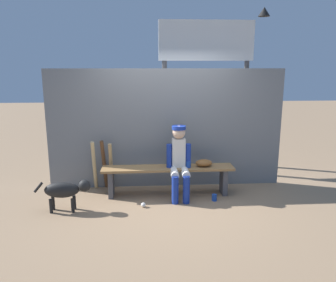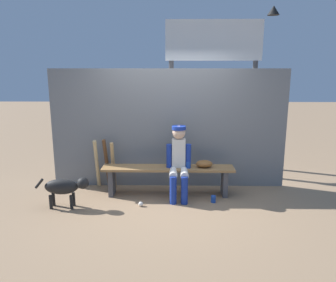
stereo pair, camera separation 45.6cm
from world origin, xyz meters
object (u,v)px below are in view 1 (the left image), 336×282
Objects in this scene: player_seated at (179,159)px; baseball_glove at (204,163)px; bat_wood_dark at (104,164)px; cup_on_bench at (188,164)px; baseball at (143,205)px; bat_wood_natural at (94,166)px; dugout_bench at (168,174)px; dog at (66,190)px; scoreboard at (209,58)px; bat_wood_tan at (111,167)px; cup_on_ground at (214,198)px.

baseball_glove is (0.43, 0.12, -0.11)m from player_seated.
player_seated is 1.39m from bat_wood_dark.
baseball is at bearing -149.70° from cup_on_bench.
bat_wood_natural is (-0.17, -0.05, 0.00)m from bat_wood_dark.
cup_on_bench is (0.76, 0.44, 0.51)m from baseball.
cup_on_bench is (1.62, -0.35, 0.10)m from bat_wood_natural.
dugout_bench is 2.63× the size of dog.
scoreboard is (0.79, 1.77, 1.65)m from player_seated.
bat_wood_tan is 0.29m from bat_wood_natural.
cup_on_bench is (0.16, 0.07, -0.11)m from player_seated.
bat_wood_natural is 1.09× the size of dog.
bat_wood_natural reaches higher than baseball.
scoreboard is at bearing 40.80° from dog.
bat_wood_dark is 3.07m from scoreboard.
bat_wood_tan reaches higher than dog.
cup_on_ground is 0.69m from cup_on_bench.
baseball is at bearing -42.99° from bat_wood_natural.
dog is (-1.76, -0.44, -0.33)m from player_seated.
bat_wood_tan is 0.14m from bat_wood_dark.
bat_wood_tan is (-0.98, 0.30, 0.06)m from dugout_bench.
bat_wood_tan is 1.05m from baseball.
cup_on_bench is at bearing -12.29° from bat_wood_natural.
bat_wood_tan is 0.26× the size of scoreboard.
baseball_glove is (0.61, 0.00, 0.18)m from dugout_bench.
player_seated reaches higher than dog.
dugout_bench is 2.72m from scoreboard.
bat_wood_tan is 1.04m from dog.
cup_on_bench reaches higher than dog.
dugout_bench is 0.64m from baseball_glove.
scoreboard reaches higher than cup_on_bench.
player_seated is (0.18, -0.12, 0.28)m from dugout_bench.
dugout_bench is at bearing 146.96° from player_seated.
bat_wood_natural is at bearing 166.64° from dugout_bench.
bat_wood_natural is 8.36× the size of cup_on_bench.
bat_wood_tan is (-1.59, 0.30, -0.12)m from baseball_glove.
bat_wood_dark reaches higher than dog.
player_seated is at bearing 13.90° from dog.
dog is at bearing -165.34° from cup_on_bench.
player_seated reaches higher than baseball.
scoreboard is (2.24, 1.35, 1.86)m from bat_wood_natural.
dugout_bench reaches higher than dog.
cup_on_bench is at bearing -8.19° from dugout_bench.
dog is (-2.55, -2.20, -1.98)m from scoreboard.
baseball_glove is 0.61m from cup_on_ground.
cup_on_bench is 2.00m from dog.
cup_on_ground is 0.03× the size of scoreboard.
baseball_glove is at bearing 15.03° from player_seated.
bat_wood_tan is at bearing 160.41° from player_seated.
scoreboard is (0.97, 1.65, 1.94)m from dugout_bench.
cup_on_bench is (0.34, -0.05, 0.17)m from dugout_bench.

